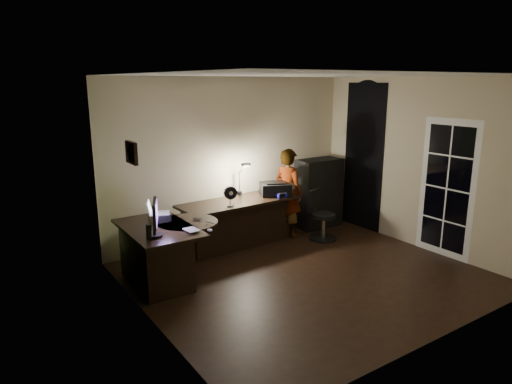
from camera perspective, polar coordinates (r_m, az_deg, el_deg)
floor at (r=6.48m, az=6.39°, el=-10.34°), size 4.50×4.00×0.01m
ceiling at (r=5.92m, az=7.11°, el=14.38°), size 4.50×4.00×0.01m
wall_back at (r=7.66m, az=-3.06°, el=4.09°), size 4.50×0.01×2.70m
wall_front at (r=4.77m, az=22.57°, el=-2.87°), size 4.50×0.01×2.70m
wall_left at (r=4.93m, az=-13.64°, el=-1.66°), size 0.01×4.00×2.70m
wall_right at (r=7.69m, az=19.64°, el=3.36°), size 0.01×4.00×2.70m
green_wall_overlay at (r=4.94m, az=-13.48°, el=-1.63°), size 0.00×4.00×2.70m
arched_doorway at (r=8.41m, az=13.29°, el=4.26°), size 0.01×0.90×2.60m
french_door at (r=7.43m, az=22.75°, el=0.38°), size 0.02×0.92×2.10m
framed_picture at (r=5.26m, az=-15.31°, el=4.75°), size 0.04×0.30×0.25m
desk_left at (r=6.21m, az=-11.98°, el=-7.71°), size 0.84×1.36×0.78m
desk_right at (r=7.42m, az=-1.94°, el=-3.89°), size 2.08×0.81×0.77m
cabinet at (r=8.43m, az=7.83°, el=-0.13°), size 0.84×0.42×1.26m
laptop_stand at (r=6.25m, az=-11.97°, el=-3.13°), size 0.25×0.21×0.10m
laptop at (r=6.21m, az=-12.04°, el=-1.77°), size 0.37×0.36×0.20m
monitor at (r=5.66m, az=-12.64°, el=-3.83°), size 0.28×0.47×0.31m
mouse at (r=5.75m, az=-5.79°, el=-4.76°), size 0.08×0.10×0.03m
phone at (r=6.30m, az=-7.36°, el=-3.27°), size 0.10×0.13×0.01m
pen at (r=6.08m, az=-5.80°, el=-3.83°), size 0.05×0.13×0.01m
speaker at (r=5.58m, az=-13.24°, el=-4.84°), size 0.07×0.07×0.18m
notepad at (r=5.83m, az=-8.05°, el=-4.68°), size 0.16×0.22×0.01m
desk_fan at (r=6.91m, az=-3.26°, el=-0.53°), size 0.22×0.15×0.31m
headphones at (r=7.42m, az=3.30°, el=-0.40°), size 0.20×0.11×0.09m
printer at (r=7.61m, az=2.42°, el=0.47°), size 0.60×0.55×0.22m
desk_lamp at (r=7.57m, az=-2.09°, el=1.83°), size 0.22×0.30×0.59m
office_chair at (r=7.79m, az=8.44°, el=-2.89°), size 0.59×0.59×0.84m
person at (r=7.82m, az=4.06°, el=-0.11°), size 0.47×0.61×1.53m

